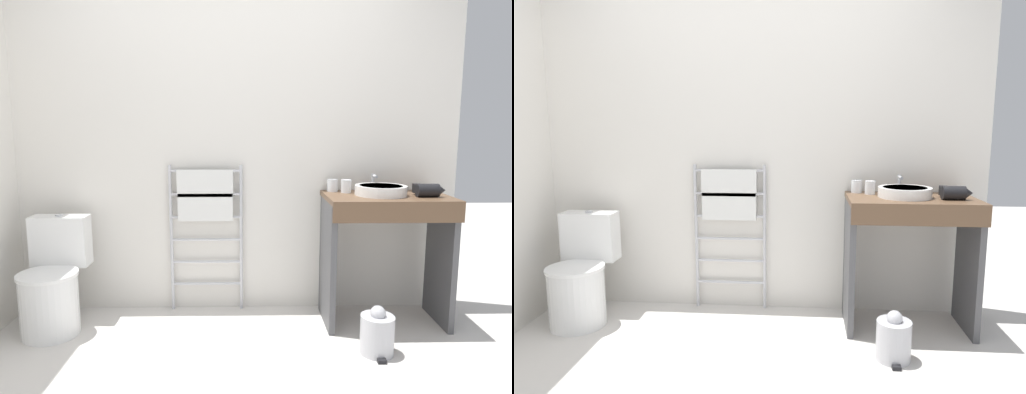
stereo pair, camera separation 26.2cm
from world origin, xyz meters
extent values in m
cube|color=silver|center=(0.00, 1.45, 1.18)|extent=(3.32, 0.12, 2.37)
cylinder|color=white|center=(-1.18, 0.95, 0.20)|extent=(0.37, 0.37, 0.40)
cylinder|color=white|center=(-1.18, 0.95, 0.41)|extent=(0.38, 0.38, 0.02)
cube|color=white|center=(-1.18, 1.19, 0.57)|extent=(0.38, 0.16, 0.35)
cylinder|color=silver|center=(-1.18, 1.19, 0.75)|extent=(0.05, 0.05, 0.01)
cylinder|color=silver|center=(-0.44, 1.36, 0.54)|extent=(0.02, 0.02, 1.09)
cylinder|color=silver|center=(0.08, 1.36, 0.54)|extent=(0.02, 0.02, 1.09)
cylinder|color=silver|center=(-0.18, 1.36, 0.20)|extent=(0.51, 0.02, 0.02)
cylinder|color=silver|center=(-0.18, 1.36, 0.37)|extent=(0.51, 0.02, 0.02)
cylinder|color=silver|center=(-0.18, 1.36, 0.53)|extent=(0.51, 0.02, 0.02)
cylinder|color=silver|center=(-0.18, 1.36, 0.70)|extent=(0.51, 0.02, 0.02)
cylinder|color=silver|center=(-0.18, 1.36, 0.87)|extent=(0.51, 0.02, 0.02)
cylinder|color=silver|center=(-0.18, 1.36, 1.04)|extent=(0.51, 0.02, 0.02)
cube|color=silver|center=(-0.18, 1.33, 0.96)|extent=(0.40, 0.04, 0.19)
cube|color=silver|center=(-0.18, 1.33, 0.78)|extent=(0.40, 0.04, 0.20)
cube|color=brown|center=(1.07, 1.11, 0.88)|extent=(0.83, 0.53, 0.03)
cube|color=brown|center=(1.07, 0.86, 0.81)|extent=(0.83, 0.02, 0.10)
cube|color=#4C4C4F|center=(0.68, 1.11, 0.43)|extent=(0.04, 0.45, 0.86)
cube|color=#4C4C4F|center=(1.47, 1.11, 0.43)|extent=(0.04, 0.45, 0.86)
cylinder|color=white|center=(1.03, 1.12, 0.93)|extent=(0.35, 0.35, 0.07)
cylinder|color=silver|center=(1.03, 1.12, 0.96)|extent=(0.28, 0.28, 0.01)
cylinder|color=silver|center=(1.03, 1.32, 0.96)|extent=(0.02, 0.02, 0.12)
cylinder|color=silver|center=(1.03, 1.27, 1.01)|extent=(0.02, 0.09, 0.02)
cylinder|color=white|center=(0.73, 1.30, 0.94)|extent=(0.08, 0.08, 0.09)
cylinder|color=white|center=(0.82, 1.24, 0.94)|extent=(0.07, 0.07, 0.09)
cylinder|color=black|center=(1.31, 1.03, 0.94)|extent=(0.14, 0.09, 0.09)
cone|color=black|center=(1.41, 1.03, 0.94)|extent=(0.05, 0.08, 0.08)
cube|color=black|center=(1.28, 1.12, 0.94)|extent=(0.05, 0.08, 0.06)
cylinder|color=#B7B7BC|center=(0.90, 0.65, 0.12)|extent=(0.20, 0.20, 0.24)
sphere|color=#B7B7BC|center=(0.90, 0.65, 0.26)|extent=(0.09, 0.09, 0.09)
cube|color=black|center=(0.90, 0.53, 0.01)|extent=(0.05, 0.04, 0.02)
camera|label=1|loc=(0.12, -1.92, 1.37)|focal=32.00mm
camera|label=2|loc=(0.39, -1.91, 1.37)|focal=32.00mm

